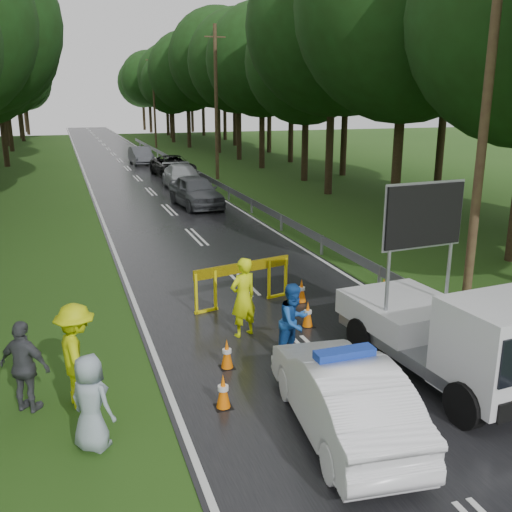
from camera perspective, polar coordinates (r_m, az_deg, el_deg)
name	(u,v)px	position (r m, az deg, el deg)	size (l,w,h in m)	color
ground	(324,364)	(12.44, 6.80, -10.72)	(160.00, 160.00, 0.00)	#274E16
road	(138,178)	(40.68, -11.76, 7.61)	(7.00, 140.00, 0.02)	black
guardrail	(191,169)	(40.90, -6.55, 8.63)	(0.12, 60.06, 0.70)	gray
utility_pole_near	(485,115)	(15.71, 21.95, 12.97)	(1.40, 0.24, 10.00)	#3F271D
utility_pole_mid	(216,103)	(39.33, -4.01, 15.02)	(1.40, 0.24, 10.00)	#3F271D
utility_pole_far	(154,100)	(64.80, -10.16, 15.08)	(1.40, 0.24, 10.00)	#3F271D
police_sedan	(343,395)	(9.93, 8.66, -13.57)	(1.88, 4.29, 1.51)	white
work_truck	(456,334)	(11.90, 19.37, -7.36)	(2.47, 4.92, 3.81)	gray
barrier	(243,273)	(15.38, -1.33, -1.70)	(2.87, 0.70, 1.21)	yellow
officer	(243,297)	(13.38, -1.28, -4.17)	(0.71, 0.46, 1.93)	#E4F90D
civilian	(294,322)	(12.32, 3.81, -6.57)	(0.83, 0.65, 1.70)	#194EA6
bystander_left	(77,356)	(10.97, -17.45, -9.48)	(1.27, 0.73, 1.96)	#CEDE0C
bystander_mid	(25,367)	(11.14, -22.10, -10.22)	(1.01, 0.42, 1.73)	#44454C
bystander_right	(91,403)	(9.72, -16.19, -13.91)	(0.80, 0.52, 1.63)	#8D9EA9
queue_car_first	(196,191)	(29.55, -6.04, 6.45)	(1.90, 4.72, 1.61)	#3B3D42
queue_car_second	(183,177)	(35.48, -7.33, 7.83)	(2.04, 5.03, 1.46)	#9A9DA1
queue_car_third	(173,166)	(41.43, -8.30, 8.90)	(2.39, 5.19, 1.44)	black
queue_car_fourth	(141,155)	(49.30, -11.44, 9.83)	(1.54, 4.40, 1.45)	#3D3F45
cone_near_left	(223,392)	(10.67, -3.30, -13.40)	(0.32, 0.32, 0.68)	black
cone_center	(308,315)	(14.16, 5.19, -5.87)	(0.31, 0.31, 0.67)	black
cone_far	(301,291)	(15.78, 4.57, -3.53)	(0.32, 0.32, 0.68)	black
cone_left_mid	(227,354)	(12.08, -2.93, -9.79)	(0.31, 0.31, 0.66)	black
cone_right	(383,292)	(15.95, 12.63, -3.53)	(0.35, 0.35, 0.75)	black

